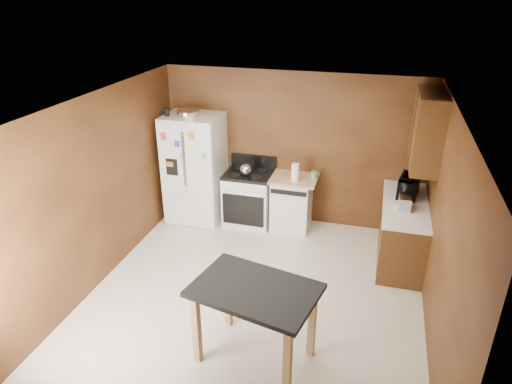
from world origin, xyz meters
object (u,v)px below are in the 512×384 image
at_px(paper_towel, 295,172).
at_px(green_canister, 314,175).
at_px(gas_range, 249,197).
at_px(dishwasher, 292,202).
at_px(kettle, 246,170).
at_px(roasting_pan, 188,113).
at_px(microwave, 409,187).
at_px(toaster, 405,203).
at_px(refrigerator, 195,168).
at_px(pen_cup, 167,112).
at_px(island, 255,299).

xyz_separation_m(paper_towel, green_canister, (0.27, 0.18, -0.09)).
relative_size(gas_range, dishwasher, 1.24).
xyz_separation_m(kettle, green_canister, (1.06, 0.20, -0.05)).
bearing_deg(roasting_pan, microwave, -1.57).
distance_m(microwave, dishwasher, 1.85).
height_order(roasting_pan, dishwasher, roasting_pan).
xyz_separation_m(toaster, refrigerator, (-3.31, 0.61, -0.09)).
distance_m(roasting_pan, green_canister, 2.20).
distance_m(refrigerator, dishwasher, 1.69).
bearing_deg(refrigerator, dishwasher, 2.99).
bearing_deg(pen_cup, kettle, 3.42).
bearing_deg(dishwasher, refrigerator, -177.01).
height_order(kettle, gas_range, gas_range).
xyz_separation_m(kettle, gas_range, (0.01, 0.12, -0.54)).
bearing_deg(microwave, toaster, -176.45).
bearing_deg(kettle, toaster, -12.84).
bearing_deg(green_canister, dishwasher, -170.09).
xyz_separation_m(toaster, dishwasher, (-1.68, 0.69, -0.54)).
xyz_separation_m(green_canister, dishwasher, (-0.33, -0.06, -0.49)).
bearing_deg(toaster, dishwasher, 156.60).
relative_size(refrigerator, gas_range, 1.64).
bearing_deg(island, roasting_pan, 123.55).
bearing_deg(kettle, dishwasher, 10.87).
bearing_deg(roasting_pan, refrigerator, 43.08).
bearing_deg(microwave, refrigerator, 98.53).
bearing_deg(microwave, gas_range, 96.31).
xyz_separation_m(pen_cup, gas_range, (1.27, 0.19, -1.40)).
distance_m(refrigerator, island, 3.40).
height_order(microwave, refrigerator, refrigerator).
bearing_deg(gas_range, green_canister, 4.47).
height_order(green_canister, island, green_canister).
xyz_separation_m(kettle, microwave, (2.47, -0.08, 0.04)).
height_order(kettle, island, kettle).
height_order(pen_cup, green_canister, pen_cup).
height_order(paper_towel, toaster, paper_towel).
distance_m(green_canister, toaster, 1.55).
distance_m(pen_cup, refrigerator, 1.03).
height_order(pen_cup, refrigerator, pen_cup).
bearing_deg(gas_range, kettle, -96.35).
bearing_deg(dishwasher, green_canister, 9.91).
height_order(pen_cup, gas_range, pen_cup).
xyz_separation_m(paper_towel, gas_range, (-0.78, 0.10, -0.57)).
bearing_deg(roasting_pan, green_canister, 5.15).
xyz_separation_m(roasting_pan, pen_cup, (-0.32, -0.09, 0.02)).
distance_m(roasting_pan, refrigerator, 0.95).
height_order(roasting_pan, kettle, roasting_pan).
bearing_deg(toaster, roasting_pan, 169.32).
height_order(paper_towel, dishwasher, paper_towel).
xyz_separation_m(roasting_pan, green_canister, (2.00, 0.18, -0.90)).
height_order(roasting_pan, refrigerator, roasting_pan).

